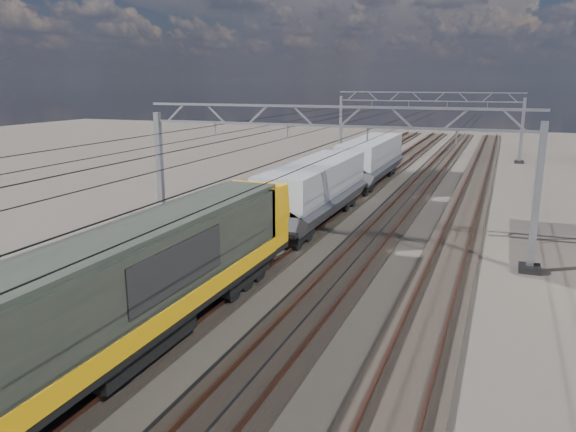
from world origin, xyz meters
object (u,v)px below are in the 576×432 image
(catenary_gantry_far, at_px, (427,122))
(locomotive, at_px, (122,290))
(hopper_wagon_lead, at_px, (315,188))
(hopper_wagon_mid, at_px, (371,157))
(catenary_gantry_mid, at_px, (326,172))

(catenary_gantry_far, bearing_deg, locomotive, -92.32)
(locomotive, relative_size, hopper_wagon_lead, 1.62)
(hopper_wagon_lead, relative_size, hopper_wagon_mid, 1.00)
(locomotive, bearing_deg, catenary_gantry_mid, 81.46)
(catenary_gantry_far, xyz_separation_m, locomotive, (-2.00, -49.32, -1.58))
(locomotive, distance_m, hopper_wagon_mid, 31.90)
(catenary_gantry_mid, bearing_deg, catenary_gantry_far, 90.00)
(catenary_gantry_mid, height_order, locomotive, catenary_gantry_mid)
(catenary_gantry_far, bearing_deg, hopper_wagon_lead, -93.62)
(catenary_gantry_far, height_order, hopper_wagon_lead, catenary_gantry_far)
(hopper_wagon_lead, distance_m, hopper_wagon_mid, 14.20)
(catenary_gantry_mid, xyz_separation_m, hopper_wagon_mid, (-2.00, 18.58, -1.67))
(catenary_gantry_far, relative_size, locomotive, 0.94)
(hopper_wagon_mid, bearing_deg, hopper_wagon_lead, -90.00)
(locomotive, xyz_separation_m, hopper_wagon_mid, (-0.00, 31.90, -0.09))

